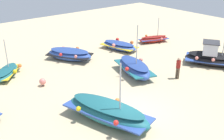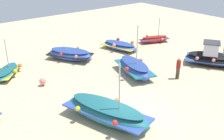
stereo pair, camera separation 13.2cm
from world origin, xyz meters
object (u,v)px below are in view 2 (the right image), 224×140
(fishing_boat_1, at_px, (107,112))
(fishing_boat_6, at_px, (7,72))
(fishing_boat_4, at_px, (70,54))
(fishing_boat_7, at_px, (120,46))
(mooring_buoy_0, at_px, (43,81))
(person_walking, at_px, (178,67))
(fishing_boat_8, at_px, (134,68))
(fishing_boat_0, at_px, (213,58))
(fishing_boat_3, at_px, (154,39))

(fishing_boat_1, relative_size, fishing_boat_6, 1.70)
(fishing_boat_4, height_order, fishing_boat_6, fishing_boat_6)
(fishing_boat_7, height_order, mooring_buoy_0, fishing_boat_7)
(fishing_boat_6, height_order, person_walking, fishing_boat_6)
(fishing_boat_8, bearing_deg, fishing_boat_0, -96.09)
(fishing_boat_4, bearing_deg, fishing_boat_3, -128.66)
(fishing_boat_6, height_order, mooring_buoy_0, fishing_boat_6)
(fishing_boat_1, bearing_deg, person_walking, -99.02)
(fishing_boat_0, xyz_separation_m, person_walking, (4.37, -0.12, 0.31))
(fishing_boat_8, distance_m, person_walking, 3.28)
(fishing_boat_1, relative_size, person_walking, 3.30)
(fishing_boat_7, bearing_deg, fishing_boat_4, -111.60)
(fishing_boat_4, bearing_deg, fishing_boat_6, 58.21)
(fishing_boat_4, xyz_separation_m, fishing_boat_8, (-2.25, 5.81, 0.06))
(fishing_boat_1, bearing_deg, mooring_buoy_0, -8.86)
(fishing_boat_4, bearing_deg, person_walking, 175.31)
(person_walking, height_order, mooring_buoy_0, person_walking)
(fishing_boat_0, height_order, fishing_boat_6, fishing_boat_0)
(fishing_boat_1, height_order, fishing_boat_8, fishing_boat_8)
(fishing_boat_6, xyz_separation_m, fishing_boat_7, (-10.58, 0.74, 0.07))
(fishing_boat_3, height_order, fishing_boat_8, fishing_boat_8)
(fishing_boat_4, distance_m, fishing_boat_8, 6.23)
(fishing_boat_4, bearing_deg, mooring_buoy_0, 96.61)
(fishing_boat_4, bearing_deg, fishing_boat_7, -129.31)
(fishing_boat_3, distance_m, mooring_buoy_0, 13.68)
(fishing_boat_8, height_order, person_walking, fishing_boat_8)
(fishing_boat_1, height_order, fishing_boat_4, fishing_boat_1)
(fishing_boat_6, bearing_deg, mooring_buoy_0, 62.37)
(person_walking, bearing_deg, fishing_boat_8, 119.92)
(fishing_boat_0, xyz_separation_m, fishing_boat_6, (14.08, -8.54, -0.33))
(fishing_boat_1, height_order, person_walking, fishing_boat_1)
(fishing_boat_4, relative_size, fishing_boat_7, 1.09)
(fishing_boat_7, bearing_deg, fishing_boat_8, -42.91)
(fishing_boat_7, xyz_separation_m, person_walking, (0.87, 7.69, 0.56))
(fishing_boat_8, bearing_deg, person_walking, -125.61)
(fishing_boat_0, bearing_deg, fishing_boat_7, -7.95)
(fishing_boat_8, relative_size, mooring_buoy_0, 7.49)
(person_walking, bearing_deg, fishing_boat_1, -179.58)
(fishing_boat_8, bearing_deg, fishing_boat_1, 140.49)
(fishing_boat_7, relative_size, person_walking, 2.37)
(fishing_boat_1, xyz_separation_m, fishing_boat_4, (-3.21, -9.44, -0.08))
(fishing_boat_1, distance_m, fishing_boat_3, 15.09)
(fishing_boat_0, height_order, person_walking, fishing_boat_0)
(fishing_boat_4, relative_size, fishing_boat_6, 1.32)
(fishing_boat_6, bearing_deg, fishing_boat_3, 124.60)
(fishing_boat_0, relative_size, fishing_boat_4, 1.11)
(mooring_buoy_0, bearing_deg, fishing_boat_4, -141.96)
(fishing_boat_1, xyz_separation_m, fishing_boat_3, (-12.65, -8.24, -0.23))
(fishing_boat_6, relative_size, fishing_boat_7, 0.82)
(fishing_boat_7, distance_m, mooring_buoy_0, 9.53)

